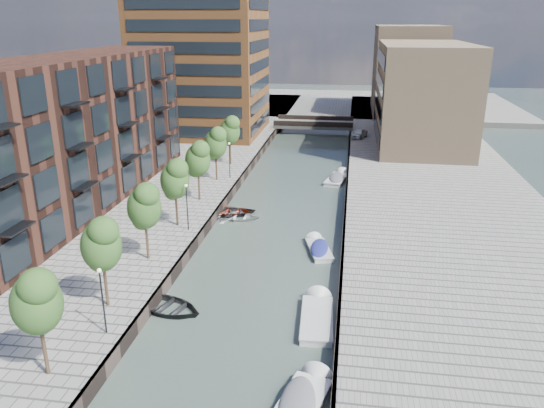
% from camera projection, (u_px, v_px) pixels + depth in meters
% --- Properties ---
extents(water, '(300.00, 300.00, 0.00)m').
position_uv_depth(water, '(292.00, 189.00, 59.95)').
color(water, '#38473F').
rests_on(water, ground).
extents(quay_left, '(60.00, 140.00, 1.00)m').
position_uv_depth(quay_left, '(1.00, 171.00, 64.90)').
color(quay_left, gray).
rests_on(quay_left, ground).
extents(quay_right, '(20.00, 140.00, 1.00)m').
position_uv_depth(quay_right, '(439.00, 191.00, 57.52)').
color(quay_right, gray).
rests_on(quay_right, ground).
extents(quay_wall_left, '(0.25, 140.00, 1.00)m').
position_uv_depth(quay_wall_left, '(240.00, 182.00, 60.65)').
color(quay_wall_left, '#332823').
rests_on(quay_wall_left, ground).
extents(quay_wall_right, '(0.25, 140.00, 1.00)m').
position_uv_depth(quay_wall_right, '(347.00, 187.00, 58.92)').
color(quay_wall_right, '#332823').
rests_on(quay_wall_right, ground).
extents(far_closure, '(80.00, 40.00, 1.00)m').
position_uv_depth(far_closure, '(324.00, 104.00, 115.74)').
color(far_closure, gray).
rests_on(far_closure, ground).
extents(apartment_block, '(8.00, 38.00, 14.00)m').
position_uv_depth(apartment_block, '(75.00, 131.00, 50.81)').
color(apartment_block, '#311A13').
rests_on(apartment_block, quay_left).
extents(tower, '(18.00, 18.00, 30.00)m').
position_uv_depth(tower, '(201.00, 34.00, 80.37)').
color(tower, brown).
rests_on(tower, quay_left).
extents(tan_block_near, '(12.00, 25.00, 14.00)m').
position_uv_depth(tan_block_near, '(422.00, 94.00, 75.54)').
color(tan_block_near, '#9B7E5F').
rests_on(tan_block_near, quay_right).
extents(tan_block_far, '(12.00, 20.00, 16.00)m').
position_uv_depth(tan_block_far, '(407.00, 70.00, 99.46)').
color(tan_block_far, '#9B7E5F').
rests_on(tan_block_far, quay_right).
extents(bridge, '(13.00, 6.00, 1.30)m').
position_uv_depth(bridge, '(314.00, 124.00, 89.33)').
color(bridge, gray).
rests_on(bridge, ground).
extents(tree_0, '(2.50, 2.50, 5.95)m').
position_uv_depth(tree_0, '(36.00, 299.00, 25.83)').
color(tree_0, '#382619').
rests_on(tree_0, quay_left).
extents(tree_1, '(2.50, 2.50, 5.95)m').
position_uv_depth(tree_1, '(101.00, 243.00, 32.35)').
color(tree_1, '#382619').
rests_on(tree_1, quay_left).
extents(tree_2, '(2.50, 2.50, 5.95)m').
position_uv_depth(tree_2, '(144.00, 205.00, 38.88)').
color(tree_2, '#382619').
rests_on(tree_2, quay_left).
extents(tree_3, '(2.50, 2.50, 5.95)m').
position_uv_depth(tree_3, '(175.00, 178.00, 45.41)').
color(tree_3, '#382619').
rests_on(tree_3, quay_left).
extents(tree_4, '(2.50, 2.50, 5.95)m').
position_uv_depth(tree_4, '(198.00, 158.00, 51.94)').
color(tree_4, '#382619').
rests_on(tree_4, quay_left).
extents(tree_5, '(2.50, 2.50, 5.95)m').
position_uv_depth(tree_5, '(215.00, 142.00, 58.47)').
color(tree_5, '#382619').
rests_on(tree_5, quay_left).
extents(tree_6, '(2.50, 2.50, 5.95)m').
position_uv_depth(tree_6, '(230.00, 130.00, 64.99)').
color(tree_6, '#382619').
rests_on(tree_6, quay_left).
extents(lamp_0, '(0.24, 0.24, 4.12)m').
position_uv_depth(lamp_0, '(102.00, 294.00, 29.97)').
color(lamp_0, black).
rests_on(lamp_0, quay_left).
extents(lamp_1, '(0.24, 0.24, 4.12)m').
position_uv_depth(lamp_1, '(187.00, 202.00, 44.89)').
color(lamp_1, black).
rests_on(lamp_1, quay_left).
extents(lamp_2, '(0.24, 0.24, 4.12)m').
position_uv_depth(lamp_2, '(229.00, 156.00, 59.81)').
color(lamp_2, black).
rests_on(lamp_2, quay_left).
extents(sloop_1, '(5.85, 4.93, 1.04)m').
position_uv_depth(sloop_1, '(168.00, 310.00, 35.04)').
color(sloop_1, black).
rests_on(sloop_1, ground).
extents(sloop_2, '(4.51, 3.25, 0.93)m').
position_uv_depth(sloop_2, '(230.00, 214.00, 52.37)').
color(sloop_2, maroon).
rests_on(sloop_2, ground).
extents(sloop_3, '(4.39, 3.19, 0.89)m').
position_uv_depth(sloop_3, '(237.00, 219.00, 50.91)').
color(sloop_3, silver).
rests_on(sloop_3, ground).
extents(sloop_4, '(5.37, 4.60, 0.94)m').
position_uv_depth(sloop_4, '(233.00, 215.00, 52.08)').
color(sloop_4, black).
rests_on(sloop_4, ground).
extents(motorboat_1, '(3.35, 6.03, 1.91)m').
position_uv_depth(motorboat_1, '(301.00, 405.00, 26.17)').
color(motorboat_1, white).
rests_on(motorboat_1, ground).
extents(motorboat_2, '(2.26, 5.84, 1.92)m').
position_uv_depth(motorboat_2, '(317.00, 315.00, 34.22)').
color(motorboat_2, silver).
rests_on(motorboat_2, ground).
extents(motorboat_3, '(2.72, 4.84, 1.53)m').
position_uv_depth(motorboat_3, '(318.00, 248.00, 44.03)').
color(motorboat_3, silver).
rests_on(motorboat_3, ground).
extents(motorboat_4, '(2.93, 5.76, 1.83)m').
position_uv_depth(motorboat_4, '(338.00, 178.00, 63.03)').
color(motorboat_4, silver).
rests_on(motorboat_4, ground).
extents(car, '(2.86, 4.25, 1.34)m').
position_uv_depth(car, '(359.00, 134.00, 80.53)').
color(car, silver).
rests_on(car, quay_right).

